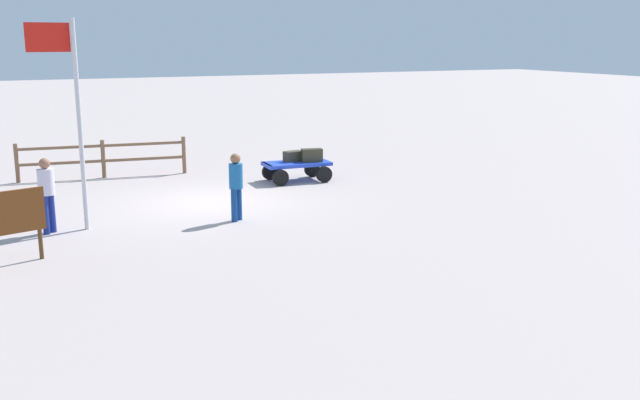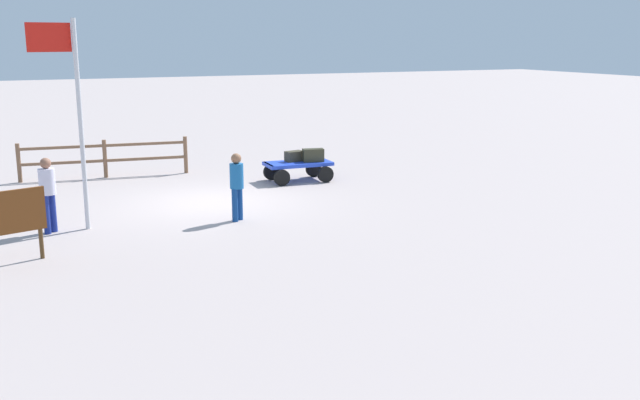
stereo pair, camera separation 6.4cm
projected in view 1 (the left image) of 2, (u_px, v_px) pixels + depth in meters
name	position (u px, v px, depth m)	size (l,w,h in m)	color
ground_plane	(210.00, 202.00, 18.56)	(120.00, 120.00, 0.00)	#B1A09C
luggage_cart	(296.00, 167.00, 21.23)	(1.97, 1.17, 0.57)	blue
suitcase_dark	(312.00, 155.00, 21.23)	(0.65, 0.40, 0.38)	#363422
suitcase_maroon	(293.00, 156.00, 21.30)	(0.58, 0.40, 0.30)	#3E3827
worker_lead	(236.00, 182.00, 16.52)	(0.44, 0.44, 1.57)	navy
worker_trailing	(47.00, 189.00, 15.45)	(0.49, 0.49, 1.65)	navy
flagpole	(72.00, 104.00, 15.33)	(1.01, 0.21, 4.54)	silver
signboard	(10.00, 216.00, 13.32)	(1.23, 0.41, 1.40)	#4C3319
wooden_fence	(103.00, 156.00, 21.69)	(4.91, 0.65, 1.14)	brown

